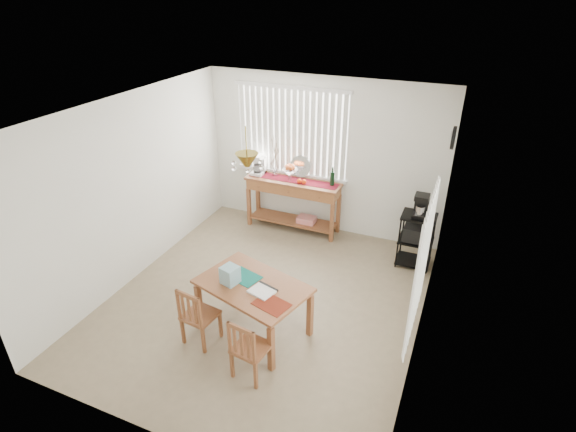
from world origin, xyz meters
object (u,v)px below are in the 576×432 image
at_px(dining_table, 253,290).
at_px(sideboard, 294,193).
at_px(chair_left, 198,316).
at_px(wire_cart, 416,235).
at_px(cart_items, 421,205).
at_px(chair_right, 249,349).

bearing_deg(dining_table, sideboard, 101.64).
distance_m(sideboard, chair_left, 3.03).
height_order(sideboard, wire_cart, sideboard).
distance_m(cart_items, chair_right, 3.26).
bearing_deg(cart_items, sideboard, 171.32).
bearing_deg(wire_cart, sideboard, 171.09).
distance_m(sideboard, dining_table, 2.63).
distance_m(chair_left, chair_right, 0.83).
xyz_separation_m(sideboard, chair_left, (0.03, -3.02, -0.29)).
bearing_deg(wire_cart, chair_right, -113.83).
relative_size(sideboard, wire_cart, 1.93).
xyz_separation_m(chair_left, chair_right, (0.79, -0.23, -0.01)).
distance_m(dining_table, chair_right, 0.77).
xyz_separation_m(cart_items, chair_left, (-2.08, -2.69, -0.61)).
bearing_deg(dining_table, wire_cart, 54.88).
bearing_deg(chair_right, dining_table, 113.27).
bearing_deg(wire_cart, dining_table, -125.12).
distance_m(wire_cart, chair_left, 3.40).
height_order(dining_table, chair_left, chair_left).
bearing_deg(wire_cart, chair_left, -127.78).
bearing_deg(dining_table, cart_items, 54.99).
xyz_separation_m(wire_cart, dining_table, (-1.58, -2.24, 0.10)).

